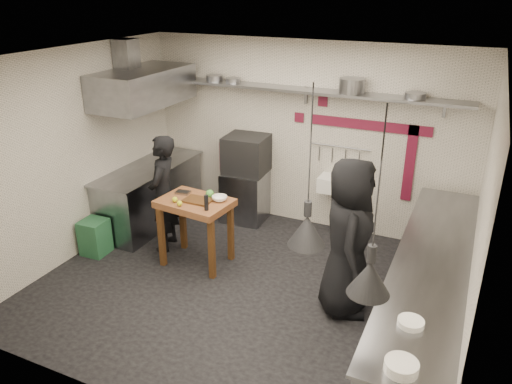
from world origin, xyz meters
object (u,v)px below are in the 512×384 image
at_px(oven_stand, 245,196).
at_px(chef_right, 348,238).
at_px(combi_oven, 246,154).
at_px(green_bin, 95,237).
at_px(chef_left, 163,194).
at_px(prep_table, 196,232).

relative_size(oven_stand, chef_right, 0.43).
relative_size(combi_oven, chef_right, 0.34).
bearing_deg(chef_right, green_bin, 77.04).
relative_size(chef_left, chef_right, 0.90).
bearing_deg(green_bin, chef_left, 35.57).
bearing_deg(green_bin, combi_oven, 52.72).
xyz_separation_m(green_bin, prep_table, (1.42, 0.39, 0.21)).
relative_size(combi_oven, green_bin, 1.26).
height_order(combi_oven, green_bin, combi_oven).
bearing_deg(chef_left, green_bin, -69.64).
xyz_separation_m(green_bin, chef_right, (3.51, 0.20, 0.67)).
bearing_deg(oven_stand, combi_oven, 62.29).
relative_size(green_bin, chef_right, 0.27).
height_order(combi_oven, chef_right, chef_right).
bearing_deg(chef_right, oven_stand, 35.22).
distance_m(prep_table, chef_left, 0.74).
height_order(green_bin, chef_right, chef_right).
distance_m(green_bin, chef_left, 1.14).
xyz_separation_m(oven_stand, prep_table, (-0.01, -1.47, 0.06)).
bearing_deg(green_bin, prep_table, 15.36).
distance_m(green_bin, prep_table, 1.49).
bearing_deg(combi_oven, oven_stand, -117.71).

